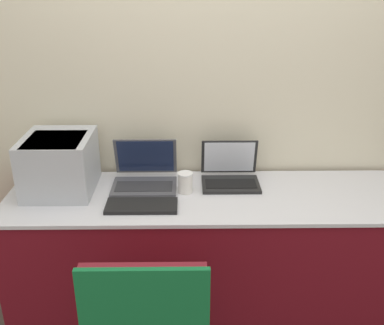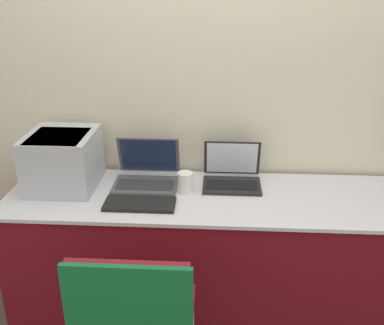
{
  "view_description": "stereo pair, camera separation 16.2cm",
  "coord_description": "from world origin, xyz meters",
  "px_view_note": "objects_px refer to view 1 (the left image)",
  "views": [
    {
      "loc": [
        -0.14,
        -1.88,
        1.84
      ],
      "look_at": [
        -0.11,
        0.34,
        0.91
      ],
      "focal_mm": 42.0,
      "sensor_mm": 36.0,
      "label": 1
    },
    {
      "loc": [
        0.02,
        -1.88,
        1.84
      ],
      "look_at": [
        -0.11,
        0.34,
        0.91
      ],
      "focal_mm": 42.0,
      "sensor_mm": 36.0,
      "label": 2
    }
  ],
  "objects_px": {
    "chair": "(147,316)",
    "coffee_cup": "(185,183)",
    "laptop_right": "(230,174)",
    "external_keyboard": "(142,206)",
    "laptop_left": "(145,175)",
    "printer": "(59,162)"
  },
  "relations": [
    {
      "from": "laptop_left",
      "to": "chair",
      "type": "height_order",
      "value": "laptop_left"
    },
    {
      "from": "external_keyboard",
      "to": "chair",
      "type": "height_order",
      "value": "chair"
    },
    {
      "from": "chair",
      "to": "external_keyboard",
      "type": "bearing_deg",
      "value": 96.64
    },
    {
      "from": "laptop_left",
      "to": "chair",
      "type": "relative_size",
      "value": 0.42
    },
    {
      "from": "chair",
      "to": "coffee_cup",
      "type": "bearing_deg",
      "value": 78.44
    },
    {
      "from": "laptop_left",
      "to": "laptop_right",
      "type": "height_order",
      "value": "laptop_left"
    },
    {
      "from": "laptop_right",
      "to": "external_keyboard",
      "type": "bearing_deg",
      "value": -148.22
    },
    {
      "from": "laptop_left",
      "to": "laptop_right",
      "type": "distance_m",
      "value": 0.49
    },
    {
      "from": "laptop_left",
      "to": "coffee_cup",
      "type": "distance_m",
      "value": 0.25
    },
    {
      "from": "external_keyboard",
      "to": "chair",
      "type": "xyz_separation_m",
      "value": [
        0.07,
        -0.59,
        -0.19
      ]
    },
    {
      "from": "laptop_right",
      "to": "chair",
      "type": "distance_m",
      "value": 1.01
    },
    {
      "from": "coffee_cup",
      "to": "external_keyboard",
      "type": "bearing_deg",
      "value": -142.15
    },
    {
      "from": "printer",
      "to": "laptop_right",
      "type": "bearing_deg",
      "value": 4.99
    },
    {
      "from": "laptop_left",
      "to": "chair",
      "type": "bearing_deg",
      "value": -85.13
    },
    {
      "from": "coffee_cup",
      "to": "chair",
      "type": "bearing_deg",
      "value": -101.56
    },
    {
      "from": "external_keyboard",
      "to": "laptop_left",
      "type": "bearing_deg",
      "value": 91.11
    },
    {
      "from": "external_keyboard",
      "to": "coffee_cup",
      "type": "xyz_separation_m",
      "value": [
        0.23,
        0.18,
        0.05
      ]
    },
    {
      "from": "laptop_right",
      "to": "coffee_cup",
      "type": "xyz_separation_m",
      "value": [
        -0.26,
        -0.12,
        0.01
      ]
    },
    {
      "from": "chair",
      "to": "laptop_left",
      "type": "bearing_deg",
      "value": 94.87
    },
    {
      "from": "printer",
      "to": "coffee_cup",
      "type": "relative_size",
      "value": 3.43
    },
    {
      "from": "laptop_right",
      "to": "chair",
      "type": "relative_size",
      "value": 0.38
    },
    {
      "from": "laptop_right",
      "to": "external_keyboard",
      "type": "xyz_separation_m",
      "value": [
        -0.48,
        -0.3,
        -0.04
      ]
    }
  ]
}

